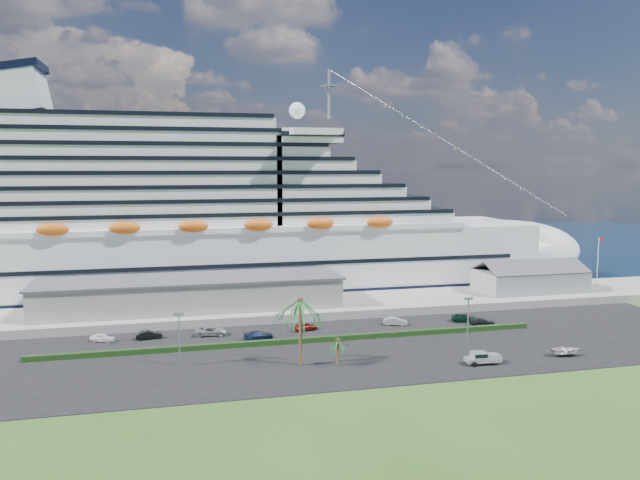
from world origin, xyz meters
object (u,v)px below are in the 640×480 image
object	(u,v)px
parked_car_3	(259,335)
boat_trailer	(566,350)
cruise_ship	(201,224)
pickup_truck	(482,357)

from	to	relation	value
parked_car_3	boat_trailer	bearing A→B (deg)	-127.65
parked_car_3	boat_trailer	world-z (taller)	boat_trailer
cruise_ship	boat_trailer	distance (m)	86.29
cruise_ship	parked_car_3	size ratio (longest dim) A/B	36.41
cruise_ship	parked_car_3	xyz separation A→B (m)	(7.32, -44.09, -15.81)
pickup_truck	cruise_ship	bearing A→B (deg)	120.52
pickup_truck	boat_trailer	world-z (taller)	pickup_truck
cruise_ship	parked_car_3	distance (m)	47.40
parked_car_3	pickup_truck	size ratio (longest dim) A/B	0.93
pickup_truck	boat_trailer	distance (m)	15.14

